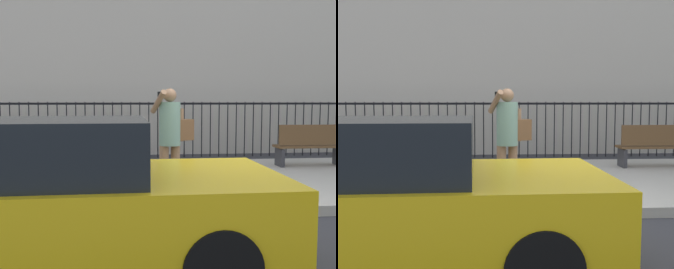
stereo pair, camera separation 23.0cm
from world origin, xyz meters
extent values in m
plane|color=#333338|center=(0.00, 0.00, 0.00)|extent=(60.00, 60.00, 0.00)
cube|color=#B2ADA3|center=(0.00, 2.20, 0.07)|extent=(28.00, 4.40, 0.15)
cube|color=black|center=(0.00, 5.90, 1.55)|extent=(12.00, 0.04, 0.06)
cylinder|color=black|center=(-4.98, 5.90, 0.80)|extent=(0.03, 0.03, 1.60)
cylinder|color=black|center=(-4.72, 5.90, 0.80)|extent=(0.03, 0.03, 1.60)
cylinder|color=black|center=(-4.47, 5.90, 0.80)|extent=(0.03, 0.03, 1.60)
cylinder|color=black|center=(-4.21, 5.90, 0.80)|extent=(0.03, 0.03, 1.60)
cylinder|color=black|center=(-3.96, 5.90, 0.80)|extent=(0.03, 0.03, 1.60)
cylinder|color=black|center=(-3.70, 5.90, 0.80)|extent=(0.03, 0.03, 1.60)
cylinder|color=black|center=(-3.45, 5.90, 0.80)|extent=(0.03, 0.03, 1.60)
cylinder|color=black|center=(-3.19, 5.90, 0.80)|extent=(0.03, 0.03, 1.60)
cylinder|color=black|center=(-2.94, 5.90, 0.80)|extent=(0.03, 0.03, 1.60)
cylinder|color=black|center=(-2.68, 5.90, 0.80)|extent=(0.03, 0.03, 1.60)
cylinder|color=black|center=(-2.43, 5.90, 0.80)|extent=(0.03, 0.03, 1.60)
cylinder|color=black|center=(-2.17, 5.90, 0.80)|extent=(0.03, 0.03, 1.60)
cylinder|color=black|center=(-1.91, 5.90, 0.80)|extent=(0.03, 0.03, 1.60)
cylinder|color=black|center=(-1.66, 5.90, 0.80)|extent=(0.03, 0.03, 1.60)
cylinder|color=black|center=(-1.40, 5.90, 0.80)|extent=(0.03, 0.03, 1.60)
cylinder|color=black|center=(-1.15, 5.90, 0.80)|extent=(0.03, 0.03, 1.60)
cylinder|color=black|center=(-0.89, 5.90, 0.80)|extent=(0.03, 0.03, 1.60)
cylinder|color=black|center=(-0.64, 5.90, 0.80)|extent=(0.03, 0.03, 1.60)
cylinder|color=black|center=(-0.38, 5.90, 0.80)|extent=(0.03, 0.03, 1.60)
cylinder|color=black|center=(-0.13, 5.90, 0.80)|extent=(0.03, 0.03, 1.60)
cylinder|color=black|center=(0.13, 5.90, 0.80)|extent=(0.03, 0.03, 1.60)
cylinder|color=black|center=(0.38, 5.90, 0.80)|extent=(0.03, 0.03, 1.60)
cylinder|color=black|center=(0.64, 5.90, 0.80)|extent=(0.03, 0.03, 1.60)
cylinder|color=black|center=(0.89, 5.90, 0.80)|extent=(0.03, 0.03, 1.60)
cylinder|color=black|center=(1.15, 5.90, 0.80)|extent=(0.03, 0.03, 1.60)
cylinder|color=black|center=(1.40, 5.90, 0.80)|extent=(0.03, 0.03, 1.60)
cylinder|color=black|center=(1.66, 5.90, 0.80)|extent=(0.03, 0.03, 1.60)
cylinder|color=black|center=(1.91, 5.90, 0.80)|extent=(0.03, 0.03, 1.60)
cylinder|color=black|center=(2.17, 5.90, 0.80)|extent=(0.03, 0.03, 1.60)
cylinder|color=black|center=(2.43, 5.90, 0.80)|extent=(0.03, 0.03, 1.60)
cylinder|color=black|center=(2.68, 5.90, 0.80)|extent=(0.03, 0.03, 1.60)
cylinder|color=black|center=(2.94, 5.90, 0.80)|extent=(0.03, 0.03, 1.60)
cylinder|color=black|center=(3.19, 5.90, 0.80)|extent=(0.03, 0.03, 1.60)
cylinder|color=black|center=(3.45, 5.90, 0.80)|extent=(0.03, 0.03, 1.60)
cylinder|color=black|center=(3.70, 5.90, 0.80)|extent=(0.03, 0.03, 1.60)
cylinder|color=black|center=(3.96, 5.90, 0.80)|extent=(0.03, 0.03, 1.60)
cylinder|color=black|center=(4.21, 5.90, 0.80)|extent=(0.03, 0.03, 1.60)
cylinder|color=black|center=(4.47, 5.90, 0.80)|extent=(0.03, 0.03, 1.60)
cube|color=yellow|center=(-2.07, -1.37, 0.57)|extent=(4.23, 1.87, 0.70)
cube|color=black|center=(-2.27, -1.38, 1.17)|extent=(2.03, 1.63, 0.55)
cylinder|color=black|center=(-0.73, -0.53, 0.32)|extent=(0.64, 0.23, 0.64)
cylinder|color=black|center=(-0.71, -2.17, 0.32)|extent=(0.64, 0.23, 0.64)
cylinder|color=#936B4C|center=(-0.88, 1.02, 0.53)|extent=(0.15, 0.15, 0.76)
cylinder|color=#936B4C|center=(-0.69, 1.08, 0.53)|extent=(0.15, 0.15, 0.76)
cylinder|color=gray|center=(-0.78, 1.05, 1.26)|extent=(0.43, 0.43, 0.69)
sphere|color=#936B4C|center=(-0.78, 1.05, 1.71)|extent=(0.21, 0.21, 0.21)
cylinder|color=#936B4C|center=(-0.97, 0.98, 1.61)|extent=(0.24, 0.49, 0.38)
cylinder|color=#936B4C|center=(-0.60, 1.12, 1.24)|extent=(0.09, 0.09, 0.53)
cube|color=black|center=(-0.95, 1.06, 1.69)|extent=(0.07, 0.03, 0.15)
cube|color=brown|center=(-0.54, 1.14, 1.15)|extent=(0.32, 0.24, 0.34)
cube|color=brown|center=(2.64, 3.27, 0.60)|extent=(1.60, 0.45, 0.05)
cube|color=brown|center=(2.64, 3.08, 0.88)|extent=(1.60, 0.06, 0.44)
cube|color=#333338|center=(1.94, 3.27, 0.35)|extent=(0.08, 0.41, 0.40)
camera|label=1|loc=(-1.40, -5.03, 1.61)|focal=41.01mm
camera|label=2|loc=(-1.18, -5.05, 1.61)|focal=41.01mm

